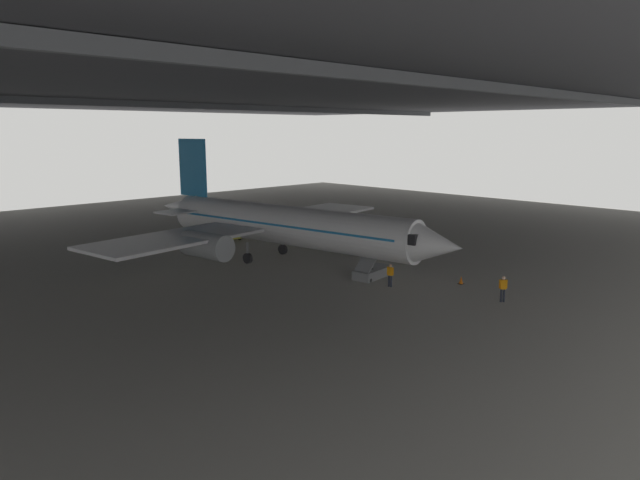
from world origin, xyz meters
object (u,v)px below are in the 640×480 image
airplane_main (281,224)px  boarding_stairs (373,268)px  traffic_cone_orange (461,280)px  baggage_tug (231,235)px  crew_worker_near_nose (503,287)px  crew_worker_by_stairs (390,274)px

airplane_main → boarding_stairs: 9.38m
traffic_cone_orange → baggage_tug: size_ratio=0.26×
airplane_main → traffic_cone_orange: bearing=-72.2°
airplane_main → crew_worker_near_nose: airplane_main is taller
boarding_stairs → airplane_main: bearing=101.0°
baggage_tug → airplane_main: bearing=-103.9°
traffic_cone_orange → airplane_main: bearing=107.8°
boarding_stairs → baggage_tug: bearing=87.1°
boarding_stairs → traffic_cone_orange: 6.61m
airplane_main → baggage_tug: bearing=76.1°
crew_worker_near_nose → baggage_tug: size_ratio=0.76×
crew_worker_by_stairs → airplane_main: bearing=92.1°
airplane_main → boarding_stairs: (1.72, -8.87, -2.53)m
airplane_main → traffic_cone_orange: size_ratio=53.91×
crew_worker_by_stairs → traffic_cone_orange: 5.41m
airplane_main → crew_worker_near_nose: (2.81, -19.02, -2.23)m
crew_worker_by_stairs → crew_worker_near_nose: bearing=-72.3°
baggage_tug → traffic_cone_orange: bearing=-85.6°
airplane_main → baggage_tug: airplane_main is taller
crew_worker_near_nose → baggage_tug: 30.15m
airplane_main → crew_worker_near_nose: 19.35m
boarding_stairs → traffic_cone_orange: boarding_stairs is taller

